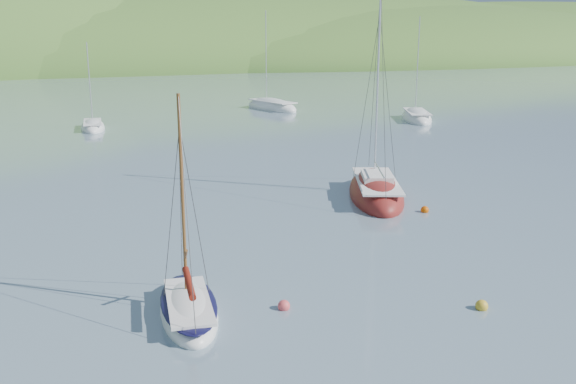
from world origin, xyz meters
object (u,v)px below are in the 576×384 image
object	(u,v)px
distant_sloop_a	(93,128)
distant_sloop_d	(416,118)
sloop_red	(376,193)
distant_sloop_b	(272,108)
daysailer_white	(189,310)

from	to	relation	value
distant_sloop_a	distant_sloop_d	xyz separation A→B (m)	(33.45, -5.95, 0.03)
sloop_red	distant_sloop_a	xyz separation A→B (m)	(-13.69, 33.19, -0.08)
distant_sloop_a	distant_sloop_d	world-z (taller)	distant_sloop_d
distant_sloop_b	distant_sloop_d	xyz separation A→B (m)	(11.61, -14.47, -0.01)
daysailer_white	distant_sloop_b	world-z (taller)	distant_sloop_b
distant_sloop_a	daysailer_white	bearing A→B (deg)	-85.84
daysailer_white	distant_sloop_b	bearing A→B (deg)	74.76
daysailer_white	distant_sloop_a	size ratio (longest dim) A/B	0.91
sloop_red	distant_sloop_b	bearing A→B (deg)	100.76
daysailer_white	distant_sloop_a	distance (m)	45.15
distant_sloop_d	distant_sloop_a	bearing A→B (deg)	-167.57
daysailer_white	distant_sloop_a	xyz separation A→B (m)	(0.26, 45.15, -0.04)
sloop_red	distant_sloop_a	distance (m)	35.91
sloop_red	distant_sloop_a	bearing A→B (deg)	134.24
distant_sloop_a	distant_sloop_b	xyz separation A→B (m)	(21.84, 8.52, 0.04)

